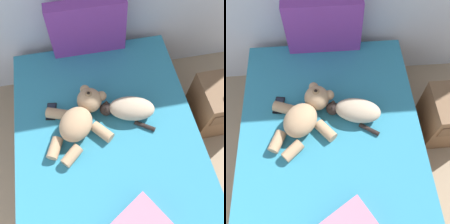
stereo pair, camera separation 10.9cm
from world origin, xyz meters
The scene contains 5 objects.
bed centered at (1.86, 2.70, 0.26)m, with size 1.40×2.06×0.52m.
patterned_cushion centered at (1.86, 3.65, 0.76)m, with size 0.62×0.11×0.48m.
cat centered at (2.06, 2.94, 0.59)m, with size 0.42×0.32×0.15m.
teddy_bear centered at (1.69, 2.93, 0.61)m, with size 0.50×0.60×0.20m.
cell_phone centered at (1.47, 3.07, 0.53)m, with size 0.10×0.16×0.01m.
Camera 2 is at (1.86, 2.04, 2.25)m, focal length 40.92 mm.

